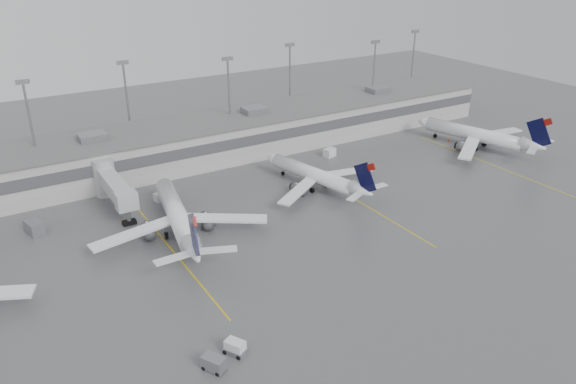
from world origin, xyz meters
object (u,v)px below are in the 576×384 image
baggage_tug (235,348)px  jet_far_right (479,135)px  jet_mid_left (178,217)px  jet_mid_right (318,176)px

baggage_tug → jet_far_right: bearing=-6.1°
jet_mid_left → jet_mid_right: 29.07m
jet_mid_left → jet_mid_right: jet_mid_left is taller
jet_mid_left → baggage_tug: (-4.94, -29.95, -2.51)m
jet_mid_right → jet_far_right: size_ratio=0.89×
jet_mid_left → baggage_tug: size_ratio=10.25×
jet_mid_right → baggage_tug: size_ratio=8.88×
jet_mid_right → baggage_tug: bearing=-148.3°
jet_far_right → jet_mid_right: bearing=164.1°
jet_mid_left → baggage_tug: bearing=-88.8°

